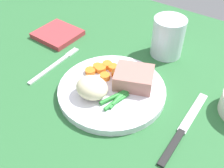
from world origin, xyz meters
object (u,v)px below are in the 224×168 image
Objects in this scene: meat_portion at (134,78)px; water_glass at (167,40)px; napkin at (58,34)px; knife at (184,128)px; fork at (54,65)px; dinner_plate at (112,90)px.

water_glass is at bearing 90.27° from meat_portion.
water_glass is 0.87× the size of napkin.
knife is 2.09× the size of water_glass.
water_glass is at bearing 120.46° from knife.
meat_portion is at bearing -89.73° from water_glass.
fork is at bearing 176.04° from knife.
fork is 13.34cm from napkin.
knife is 43.38cm from napkin.
knife is at bearing -0.98° from dinner_plate.
fork is 28.52cm from water_glass.
fork is 33.63cm from knife.
water_glass is at bearing 18.96° from napkin.
water_glass is (19.92, 20.02, 3.96)cm from fork.
dinner_plate is 27.29cm from napkin.
dinner_plate is at bearing 2.44° from fork.
water_glass is (-13.71, 20.05, 3.96)cm from knife.
dinner_plate is 2.89× the size of meat_portion.
knife reaches higher than fork.
napkin reaches higher than knife.
dinner_plate is at bearing 175.11° from knife.
knife is at bearing -55.63° from water_glass.
meat_portion is 29.33cm from napkin.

